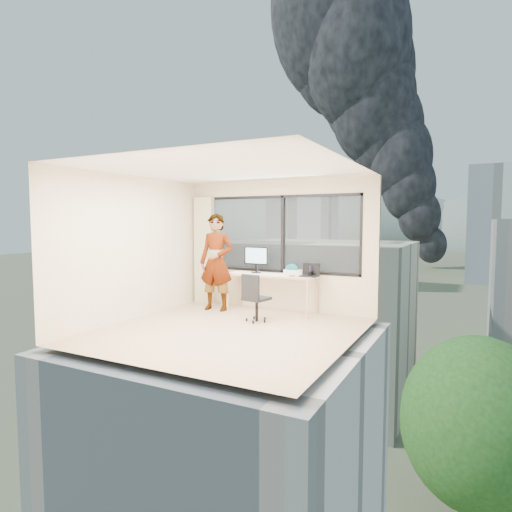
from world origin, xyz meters
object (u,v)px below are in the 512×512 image
Objects in this scene: game_console at (294,272)px; handbag at (292,269)px; monitor at (256,259)px; person at (216,262)px; laptop at (309,271)px; desk at (271,293)px; chair at (257,297)px.

handbag reaches higher than game_console.
game_console is at bearing 14.79° from monitor.
person is 1.57m from game_console.
person reaches higher than laptop.
monitor reaches higher than game_console.
laptop is at bearing -47.88° from handbag.
monitor is 0.81m from game_console.
chair is at bearing -82.11° from desk.
person is at bearing -161.55° from desk.
monitor is at bearing 169.01° from desk.
game_console is 0.51m from laptop.
person is at bearing -179.57° from handbag.
desk is at bearing -8.91° from monitor.
person reaches higher than game_console.
person is 5.27× the size of laptop.
chair reaches higher than desk.
chair is 1.21m from monitor.
game_console is at bearing 31.91° from desk.
monitor reaches higher than handbag.
person is 0.80m from monitor.
laptop is at bearing -3.61° from monitor.
desk is 3.37× the size of monitor.
game_console is 0.09m from handbag.
chair is 2.60× the size of game_console.
monitor is at bearing 174.64° from laptop.
desk is at bearing 11.76° from person.
person is at bearing -140.03° from game_console.
chair is 1.15m from laptop.
monitor reaches higher than chair.
laptop reaches higher than chair.
laptop is 0.50m from handbag.
person reaches higher than chair.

